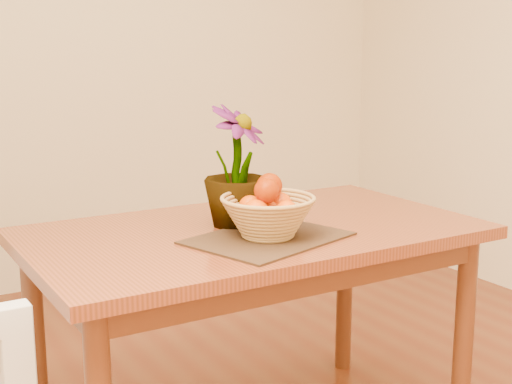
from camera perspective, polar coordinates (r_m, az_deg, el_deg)
wall_back at (r=3.97m, az=-14.96°, el=11.81°), size 4.00×0.02×2.70m
table at (r=2.26m, az=-0.22°, el=-4.99°), size 1.40×0.80×0.75m
placemat at (r=2.10m, az=0.95°, el=-3.71°), size 0.52×0.45×0.01m
wicker_basket at (r=2.09m, az=0.96°, el=-2.12°), size 0.28×0.28×0.11m
orange_pile at (r=2.08m, az=0.97°, el=-0.58°), size 0.19×0.18×0.14m
potted_plant at (r=2.22m, az=-1.53°, el=2.04°), size 0.30×0.30×0.38m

